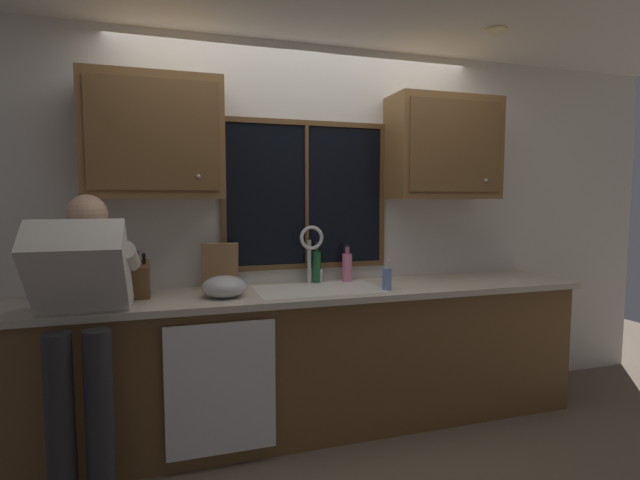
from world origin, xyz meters
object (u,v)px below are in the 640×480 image
(cutting_board, at_px, (220,266))
(bottle_tall_clear, at_px, (316,266))
(person_standing, at_px, (82,309))
(knife_block, at_px, (139,281))
(mixing_bowl, at_px, (224,287))
(bottle_green_glass, at_px, (347,267))
(soap_dispenser, at_px, (387,278))

(cutting_board, bearing_deg, bottle_tall_clear, 0.71)
(person_standing, xyz_separation_m, cutting_board, (0.73, 0.51, 0.12))
(knife_block, height_order, mixing_bowl, knife_block)
(mixing_bowl, distance_m, bottle_green_glass, 0.92)
(knife_block, xyz_separation_m, bottle_green_glass, (1.36, 0.19, -0.00))
(soap_dispenser, relative_size, bottle_tall_clear, 0.69)
(cutting_board, height_order, mixing_bowl, cutting_board)
(mixing_bowl, bearing_deg, cutting_board, 90.08)
(soap_dispenser, bearing_deg, bottle_green_glass, 110.91)
(cutting_board, height_order, bottle_green_glass, cutting_board)
(soap_dispenser, distance_m, bottle_green_glass, 0.39)
(mixing_bowl, bearing_deg, knife_block, 170.57)
(cutting_board, xyz_separation_m, bottle_green_glass, (0.88, -0.01, -0.04))
(knife_block, bearing_deg, soap_dispenser, -6.51)
(soap_dispenser, xyz_separation_m, bottle_green_glass, (-0.14, 0.36, 0.03))
(mixing_bowl, relative_size, bottle_green_glass, 1.03)
(person_standing, bearing_deg, knife_block, 52.18)
(person_standing, distance_m, bottle_green_glass, 1.68)
(person_standing, xyz_separation_m, knife_block, (0.25, 0.32, 0.08))
(person_standing, distance_m, cutting_board, 0.90)
(person_standing, xyz_separation_m, soap_dispenser, (1.74, 0.15, 0.05))
(cutting_board, distance_m, bottle_green_glass, 0.88)
(knife_block, distance_m, cutting_board, 0.52)
(cutting_board, bearing_deg, person_standing, -144.64)
(person_standing, xyz_separation_m, bottle_tall_clear, (1.38, 0.52, 0.09))
(bottle_green_glass, bearing_deg, person_standing, -162.52)
(person_standing, distance_m, soap_dispenser, 1.75)
(cutting_board, distance_m, soap_dispenser, 1.08)
(person_standing, height_order, mixing_bowl, person_standing)
(knife_block, xyz_separation_m, soap_dispenser, (1.49, -0.17, -0.03))
(bottle_green_glass, bearing_deg, knife_block, -172.11)
(soap_dispenser, distance_m, bottle_tall_clear, 0.52)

